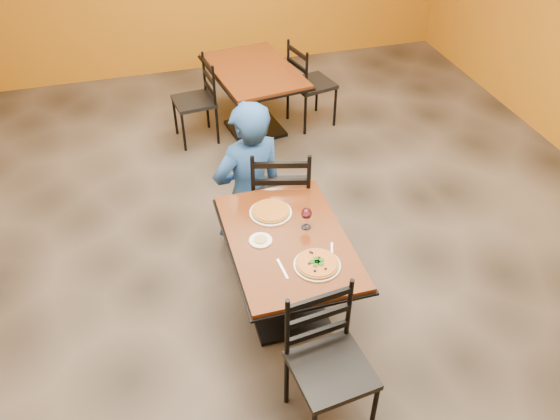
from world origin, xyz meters
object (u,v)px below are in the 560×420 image
object	(u,v)px
table_main	(288,259)
pizza_main	(317,263)
table_second	(254,85)
chair_main_near	(331,371)
chair_second_left	(194,102)
pizza_far	(271,211)
chair_second_right	(312,84)
side_plate	(261,240)
chair_main_far	(280,195)
wine_glass	(306,217)
plate_far	(271,213)
plate_main	(317,265)
diner	(249,173)

from	to	relation	value
table_main	pizza_main	size ratio (longest dim) A/B	4.33
table_main	table_second	xyz separation A→B (m)	(0.42, 2.69, 0.00)
chair_main_near	chair_second_left	size ratio (longest dim) A/B	1.09
table_second	pizza_far	size ratio (longest dim) A/B	4.87
chair_second_right	pizza_far	bearing A→B (deg)	141.94
table_second	chair_main_near	bearing A→B (deg)	-96.66
table_main	side_plate	xyz separation A→B (m)	(-0.19, 0.03, 0.20)
table_main	table_second	world-z (taller)	same
table_main	chair_second_right	size ratio (longest dim) A/B	1.28
chair_main_far	chair_second_left	bearing A→B (deg)	-62.99
table_second	wine_glass	bearing A→B (deg)	-95.74
plate_far	side_plate	size ratio (longest dim) A/B	1.94
chair_main_far	chair_second_right	xyz separation A→B (m)	(0.92, 1.91, -0.04)
chair_second_right	pizza_main	world-z (taller)	chair_second_right
chair_second_left	wine_glass	bearing A→B (deg)	2.48
chair_main_near	wine_glass	world-z (taller)	chair_main_near
plate_main	wine_glass	bearing A→B (deg)	82.75
chair_main_near	chair_second_left	bearing A→B (deg)	87.42
table_main	chair_main_far	xyz separation A→B (m)	(0.17, 0.78, -0.04)
chair_second_left	diner	distance (m)	1.76
plate_main	side_plate	xyz separation A→B (m)	(-0.29, 0.33, 0.00)
chair_main_near	chair_main_far	bearing A→B (deg)	77.83
diner	pizza_main	distance (m)	1.28
chair_main_far	plate_far	size ratio (longest dim) A/B	3.36
chair_main_near	diner	bearing A→B (deg)	85.06
chair_second_left	pizza_main	world-z (taller)	chair_second_left
chair_second_right	plate_far	world-z (taller)	chair_second_right
table_second	plate_main	size ratio (longest dim) A/B	4.40
plate_far	chair_main_far	bearing A→B (deg)	66.40
chair_second_left	pizza_main	xyz separation A→B (m)	(0.35, -3.00, 0.32)
pizza_main	chair_main_far	bearing A→B (deg)	86.79
chair_second_left	plate_main	distance (m)	3.03
pizza_far	diner	bearing A→B (deg)	90.91
chair_second_left	plate_main	world-z (taller)	chair_second_left
pizza_far	side_plate	world-z (taller)	pizza_far
chair_main_near	wine_glass	size ratio (longest dim) A/B	5.50
chair_second_right	pizza_far	size ratio (longest dim) A/B	3.44
side_plate	wine_glass	distance (m)	0.36
chair_main_near	plate_far	world-z (taller)	chair_main_near
chair_main_far	side_plate	bearing A→B (deg)	79.44
wine_glass	side_plate	bearing A→B (deg)	-171.28
table_second	chair_second_left	bearing A→B (deg)	180.00
chair_second_right	side_plate	bearing A→B (deg)	141.63
chair_second_right	diner	world-z (taller)	diner
table_main	chair_second_left	world-z (taller)	chair_second_left
table_main	chair_main_near	size ratio (longest dim) A/B	1.24
chair_second_left	pizza_main	distance (m)	3.03
table_main	pizza_main	world-z (taller)	pizza_main
pizza_far	chair_second_left	bearing A→B (deg)	94.89
plate_main	chair_main_far	bearing A→B (deg)	86.79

